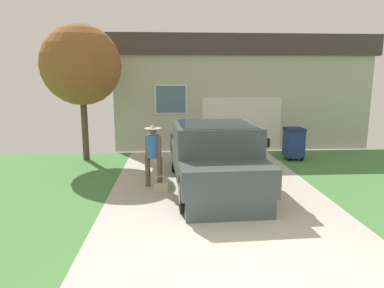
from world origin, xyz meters
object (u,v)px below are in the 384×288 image
handbag (161,187)px  house_with_garage (232,90)px  front_yard_tree (80,64)px  wheeled_trash_bin (294,142)px  pickup_truck (214,159)px  person_with_hat (153,151)px

handbag → house_with_garage: (3.13, 7.88, 2.12)m
front_yard_tree → wheeled_trash_bin: front_yard_tree is taller
front_yard_tree → wheeled_trash_bin: bearing=-1.0°
front_yard_tree → handbag: bearing=-51.7°
front_yard_tree → wheeled_trash_bin: 7.64m
house_with_garage → front_yard_tree: (-5.77, -4.53, 1.01)m
pickup_truck → handbag: (-1.34, -0.15, -0.65)m
pickup_truck → front_yard_tree: front_yard_tree is taller
person_with_hat → house_with_garage: (3.32, 7.53, 1.28)m
person_with_hat → handbag: bearing=-32.2°
handbag → house_with_garage: size_ratio=0.04×
pickup_truck → house_with_garage: bearing=-105.7°
person_with_hat → handbag: size_ratio=4.10×
person_with_hat → front_yard_tree: bearing=158.4°
wheeled_trash_bin → pickup_truck: bearing=-135.9°
front_yard_tree → person_with_hat: bearing=-50.7°
handbag → house_with_garage: house_with_garage is taller
handbag → person_with_hat: bearing=118.7°
wheeled_trash_bin → house_with_garage: bearing=106.6°
pickup_truck → front_yard_tree: 5.68m
handbag → wheeled_trash_bin: 5.57m
pickup_truck → front_yard_tree: size_ratio=1.14×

